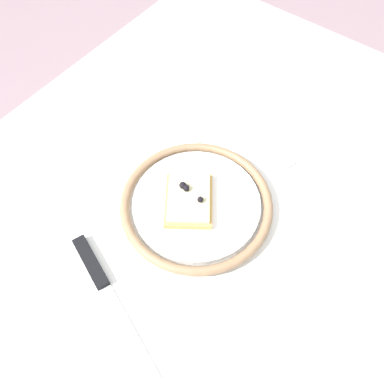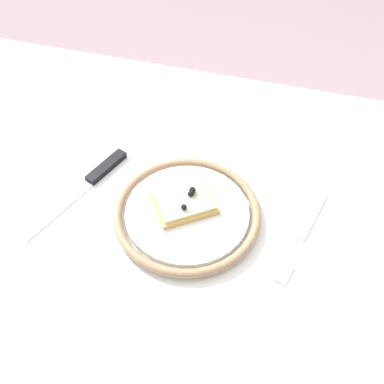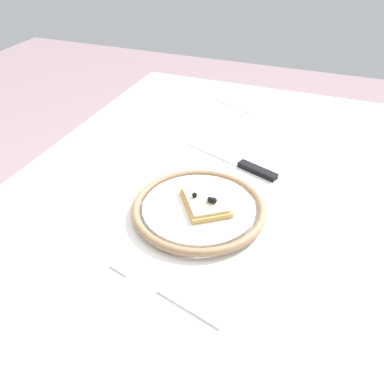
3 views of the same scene
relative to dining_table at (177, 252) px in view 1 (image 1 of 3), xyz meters
name	(u,v)px [view 1 (image 1 of 3)]	position (x,y,z in m)	size (l,w,h in m)	color
ground_plane	(184,343)	(0.00, 0.00, -0.66)	(6.00, 6.00, 0.00)	gray
dining_table	(177,252)	(0.00, 0.00, 0.00)	(1.18, 0.81, 0.74)	white
plate	(195,203)	(-0.05, 0.00, 0.09)	(0.24, 0.24, 0.02)	white
pizza_slice_near	(189,199)	(-0.05, -0.01, 0.10)	(0.12, 0.12, 0.03)	tan
knife	(100,280)	(0.13, -0.04, 0.08)	(0.10, 0.23, 0.01)	silver
fork	(253,132)	(-0.24, -0.01, 0.08)	(0.07, 0.20, 0.00)	silver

